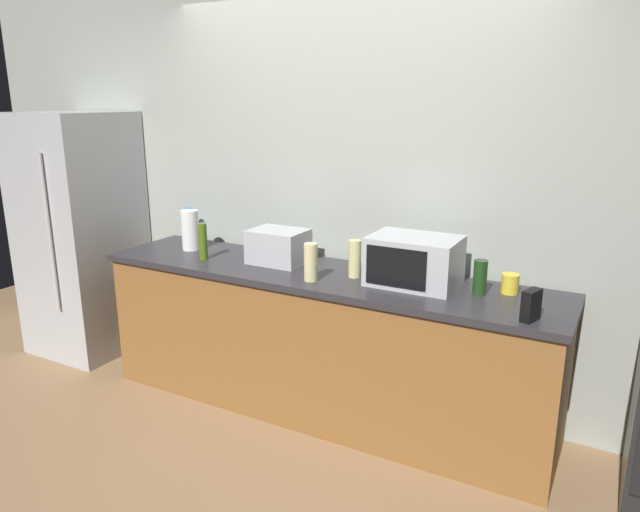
{
  "coord_description": "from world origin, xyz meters",
  "views": [
    {
      "loc": [
        1.58,
        -2.5,
        1.9
      ],
      "look_at": [
        0.0,
        0.4,
        1.0
      ],
      "focal_mm": 32.76,
      "sensor_mm": 36.0,
      "label": 1
    }
  ],
  "objects_px": {
    "paper_towel_roll": "(190,230)",
    "cordless_phone": "(531,305)",
    "refrigerator": "(81,235)",
    "mug_yellow": "(510,284)",
    "bottle_vinegar": "(355,259)",
    "toaster_oven": "(278,246)",
    "bottle_hand_soap": "(311,262)",
    "bottle_spray_cleaner": "(189,225)",
    "microwave": "(414,261)",
    "bottle_wine": "(480,277)",
    "bottle_olive_oil": "(203,241)",
    "mug_blue": "(256,245)"
  },
  "relations": [
    {
      "from": "refrigerator",
      "to": "bottle_wine",
      "type": "height_order",
      "value": "refrigerator"
    },
    {
      "from": "bottle_spray_cleaner",
      "to": "mug_blue",
      "type": "height_order",
      "value": "bottle_spray_cleaner"
    },
    {
      "from": "cordless_phone",
      "to": "mug_blue",
      "type": "distance_m",
      "value": 1.87
    },
    {
      "from": "refrigerator",
      "to": "paper_towel_roll",
      "type": "bearing_deg",
      "value": 2.8
    },
    {
      "from": "paper_towel_roll",
      "to": "cordless_phone",
      "type": "height_order",
      "value": "paper_towel_roll"
    },
    {
      "from": "refrigerator",
      "to": "mug_yellow",
      "type": "relative_size",
      "value": 17.19
    },
    {
      "from": "cordless_phone",
      "to": "mug_yellow",
      "type": "height_order",
      "value": "cordless_phone"
    },
    {
      "from": "cordless_phone",
      "to": "paper_towel_roll",
      "type": "bearing_deg",
      "value": -168.36
    },
    {
      "from": "bottle_spray_cleaner",
      "to": "bottle_olive_oil",
      "type": "height_order",
      "value": "bottle_spray_cleaner"
    },
    {
      "from": "toaster_oven",
      "to": "mug_yellow",
      "type": "height_order",
      "value": "toaster_oven"
    },
    {
      "from": "bottle_olive_oil",
      "to": "microwave",
      "type": "bearing_deg",
      "value": 6.28
    },
    {
      "from": "toaster_oven",
      "to": "bottle_vinegar",
      "type": "relative_size",
      "value": 1.57
    },
    {
      "from": "bottle_hand_soap",
      "to": "mug_yellow",
      "type": "relative_size",
      "value": 2.05
    },
    {
      "from": "bottle_olive_oil",
      "to": "bottle_wine",
      "type": "xyz_separation_m",
      "value": [
        1.72,
        0.15,
        -0.02
      ]
    },
    {
      "from": "cordless_phone",
      "to": "bottle_vinegar",
      "type": "bearing_deg",
      "value": -174.44
    },
    {
      "from": "bottle_vinegar",
      "to": "refrigerator",
      "type": "bearing_deg",
      "value": -179.59
    },
    {
      "from": "bottle_spray_cleaner",
      "to": "bottle_wine",
      "type": "bearing_deg",
      "value": -4.63
    },
    {
      "from": "bottle_wine",
      "to": "refrigerator",
      "type": "bearing_deg",
      "value": -178.98
    },
    {
      "from": "paper_towel_roll",
      "to": "refrigerator",
      "type": "bearing_deg",
      "value": -177.2
    },
    {
      "from": "toaster_oven",
      "to": "bottle_hand_soap",
      "type": "xyz_separation_m",
      "value": [
        0.36,
        -0.22,
        0.0
      ]
    },
    {
      "from": "paper_towel_roll",
      "to": "cordless_phone",
      "type": "distance_m",
      "value": 2.26
    },
    {
      "from": "bottle_wine",
      "to": "mug_yellow",
      "type": "distance_m",
      "value": 0.17
    },
    {
      "from": "bottle_vinegar",
      "to": "mug_yellow",
      "type": "height_order",
      "value": "bottle_vinegar"
    },
    {
      "from": "toaster_oven",
      "to": "bottle_olive_oil",
      "type": "bearing_deg",
      "value": -160.87
    },
    {
      "from": "bottle_spray_cleaner",
      "to": "bottle_olive_oil",
      "type": "distance_m",
      "value": 0.51
    },
    {
      "from": "bottle_vinegar",
      "to": "bottle_olive_oil",
      "type": "height_order",
      "value": "bottle_olive_oil"
    },
    {
      "from": "refrigerator",
      "to": "microwave",
      "type": "bearing_deg",
      "value": 1.05
    },
    {
      "from": "mug_blue",
      "to": "mug_yellow",
      "type": "distance_m",
      "value": 1.66
    },
    {
      "from": "toaster_oven",
      "to": "microwave",
      "type": "bearing_deg",
      "value": -0.79
    },
    {
      "from": "refrigerator",
      "to": "microwave",
      "type": "height_order",
      "value": "refrigerator"
    },
    {
      "from": "bottle_vinegar",
      "to": "bottle_olive_oil",
      "type": "relative_size",
      "value": 0.93
    },
    {
      "from": "cordless_phone",
      "to": "mug_blue",
      "type": "xyz_separation_m",
      "value": [
        -1.82,
        0.42,
        -0.03
      ]
    },
    {
      "from": "paper_towel_roll",
      "to": "mug_yellow",
      "type": "relative_size",
      "value": 2.58
    },
    {
      "from": "toaster_oven",
      "to": "bottle_olive_oil",
      "type": "xyz_separation_m",
      "value": [
        -0.46,
        -0.16,
        0.01
      ]
    },
    {
      "from": "microwave",
      "to": "cordless_phone",
      "type": "xyz_separation_m",
      "value": [
        0.66,
        -0.26,
        -0.06
      ]
    },
    {
      "from": "microwave",
      "to": "refrigerator",
      "type": "bearing_deg",
      "value": -178.95
    },
    {
      "from": "bottle_vinegar",
      "to": "bottle_wine",
      "type": "xyz_separation_m",
      "value": [
        0.71,
        0.04,
        -0.02
      ]
    },
    {
      "from": "microwave",
      "to": "paper_towel_roll",
      "type": "height_order",
      "value": "same"
    },
    {
      "from": "bottle_vinegar",
      "to": "mug_blue",
      "type": "relative_size",
      "value": 2.23
    },
    {
      "from": "cordless_phone",
      "to": "bottle_vinegar",
      "type": "relative_size",
      "value": 0.69
    },
    {
      "from": "bottle_wine",
      "to": "mug_blue",
      "type": "relative_size",
      "value": 1.9
    },
    {
      "from": "cordless_phone",
      "to": "bottle_wine",
      "type": "xyz_separation_m",
      "value": [
        -0.3,
        0.26,
        0.02
      ]
    },
    {
      "from": "paper_towel_roll",
      "to": "toaster_oven",
      "type": "bearing_deg",
      "value": 0.82
    },
    {
      "from": "bottle_hand_soap",
      "to": "toaster_oven",
      "type": "bearing_deg",
      "value": 147.94
    },
    {
      "from": "microwave",
      "to": "cordless_phone",
      "type": "bearing_deg",
      "value": -21.32
    },
    {
      "from": "cordless_phone",
      "to": "bottle_spray_cleaner",
      "type": "xyz_separation_m",
      "value": [
        -2.41,
        0.43,
        0.05
      ]
    },
    {
      "from": "toaster_oven",
      "to": "bottle_spray_cleaner",
      "type": "relative_size",
      "value": 1.37
    },
    {
      "from": "microwave",
      "to": "bottle_vinegar",
      "type": "xyz_separation_m",
      "value": [
        -0.34,
        -0.03,
        -0.03
      ]
    },
    {
      "from": "toaster_oven",
      "to": "bottle_wine",
      "type": "distance_m",
      "value": 1.25
    },
    {
      "from": "paper_towel_roll",
      "to": "cordless_phone",
      "type": "bearing_deg",
      "value": -6.62
    }
  ]
}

